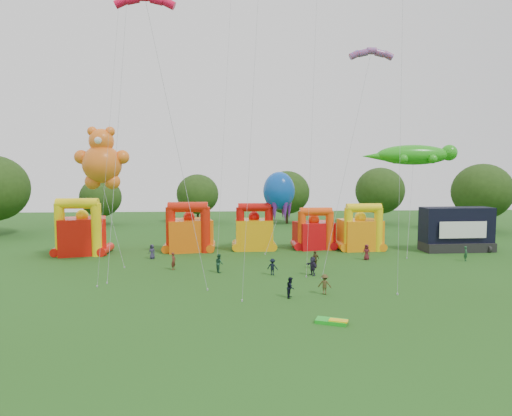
{
  "coord_description": "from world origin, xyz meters",
  "views": [
    {
      "loc": [
        -2.62,
        -26.61,
        10.14
      ],
      "look_at": [
        0.08,
        18.0,
        6.21
      ],
      "focal_mm": 32.0,
      "sensor_mm": 36.0,
      "label": 1
    }
  ],
  "objects": [
    {
      "name": "tree_ring",
      "position": [
        -1.19,
        0.62,
        6.26
      ],
      "size": [
        124.17,
        126.28,
        12.07
      ],
      "color": "#352314",
      "rests_on": "ground"
    },
    {
      "name": "bouncy_castle_2",
      "position": [
        0.53,
        29.4,
        2.26
      ],
      "size": [
        4.49,
        3.61,
        5.9
      ],
      "color": "orange",
      "rests_on": "ground"
    },
    {
      "name": "spectator_6",
      "position": [
        12.6,
        22.31,
        0.86
      ],
      "size": [
        0.99,
        0.97,
        1.72
      ],
      "primitive_type": "imported",
      "rotation": [
        0.0,
        0.0,
        5.53
      ],
      "color": "#58191E",
      "rests_on": "ground"
    },
    {
      "name": "parafoil_kites",
      "position": [
        1.79,
        16.11,
        12.14
      ],
      "size": [
        29.43,
        14.26,
        32.58
      ],
      "color": "red",
      "rests_on": "ground"
    },
    {
      "name": "spectator_4",
      "position": [
        6.11,
        18.4,
        0.91
      ],
      "size": [
        1.13,
        0.96,
        1.82
      ],
      "primitive_type": "imported",
      "rotation": [
        0.0,
        0.0,
        3.73
      ],
      "color": "#493C1D",
      "rests_on": "ground"
    },
    {
      "name": "ground",
      "position": [
        0.0,
        0.0,
        0.0
      ],
      "size": [
        160.0,
        160.0,
        0.0
      ],
      "primitive_type": "plane",
      "color": "#214D15",
      "rests_on": "ground"
    },
    {
      "name": "diamond_kites",
      "position": [
        -0.08,
        15.72,
        16.56
      ],
      "size": [
        27.32,
        19.26,
        36.12
      ],
      "color": "red",
      "rests_on": "ground"
    },
    {
      "name": "bouncy_castle_3",
      "position": [
        8.1,
        29.62,
        2.04
      ],
      "size": [
        5.16,
        4.52,
        5.3
      ],
      "color": "red",
      "rests_on": "ground"
    },
    {
      "name": "stage_trailer",
      "position": [
        25.23,
        27.12,
        2.6
      ],
      "size": [
        8.59,
        3.47,
        5.39
      ],
      "color": "black",
      "rests_on": "ground"
    },
    {
      "name": "spectator_7",
      "position": [
        23.22,
        20.99,
        0.82
      ],
      "size": [
        0.65,
        0.72,
        1.64
      ],
      "primitive_type": "imported",
      "rotation": [
        0.0,
        0.0,
        1.02
      ],
      "color": "#1C4628",
      "rests_on": "ground"
    },
    {
      "name": "spectator_3",
      "position": [
        1.51,
        15.75,
        0.79
      ],
      "size": [
        1.17,
        0.95,
        1.59
      ],
      "primitive_type": "imported",
      "rotation": [
        0.0,
        0.0,
        2.73
      ],
      "color": "black",
      "rests_on": "ground"
    },
    {
      "name": "spectator_5",
      "position": [
        5.27,
        15.42,
        0.9
      ],
      "size": [
        1.15,
        1.74,
        1.8
      ],
      "primitive_type": "imported",
      "rotation": [
        0.0,
        0.0,
        5.12
      ],
      "color": "#28233A",
      "rests_on": "ground"
    },
    {
      "name": "bouncy_castle_4",
      "position": [
        13.71,
        28.48,
        2.24
      ],
      "size": [
        5.16,
        4.32,
        5.88
      ],
      "color": "orange",
      "rests_on": "ground"
    },
    {
      "name": "spectator_8",
      "position": [
        2.2,
        8.14,
        0.81
      ],
      "size": [
        0.84,
        0.95,
        1.63
      ],
      "primitive_type": "imported",
      "rotation": [
        0.0,
        0.0,
        1.24
      ],
      "color": "black",
      "rests_on": "ground"
    },
    {
      "name": "gecko_kite",
      "position": [
        19.87,
        28.27,
        6.55
      ],
      "size": [
        12.78,
        11.84,
        13.3
      ],
      "color": "#249F16",
      "rests_on": "ground"
    },
    {
      "name": "spectator_1",
      "position": [
        -8.14,
        18.65,
        0.87
      ],
      "size": [
        0.58,
        0.72,
        1.74
      ],
      "primitive_type": "imported",
      "rotation": [
        0.0,
        0.0,
        1.28
      ],
      "color": "#5C241A",
      "rests_on": "ground"
    },
    {
      "name": "teddy_bear_kite",
      "position": [
        -15.24,
        20.92,
        9.23
      ],
      "size": [
        5.54,
        3.93,
        14.44
      ],
      "color": "orange",
      "rests_on": "ground"
    },
    {
      "name": "bouncy_castle_1",
      "position": [
        -7.46,
        29.03,
        2.32
      ],
      "size": [
        6.05,
        5.23,
        6.11
      ],
      "color": "orange",
      "rests_on": "ground"
    },
    {
      "name": "octopus_kite",
      "position": [
        3.3,
        28.45,
        5.74
      ],
      "size": [
        3.95,
        4.89,
        9.77
      ],
      "color": "#0C4AB6",
      "rests_on": "ground"
    },
    {
      "name": "spectator_2",
      "position": [
        -3.56,
        17.22,
        0.9
      ],
      "size": [
        0.95,
        1.06,
        1.8
      ],
      "primitive_type": "imported",
      "rotation": [
        0.0,
        0.0,
        1.93
      ],
      "color": "#1C462D",
      "rests_on": "ground"
    },
    {
      "name": "spectator_9",
      "position": [
        5.07,
        8.91,
        0.82
      ],
      "size": [
        1.2,
        0.93,
        1.64
      ],
      "primitive_type": "imported",
      "rotation": [
        0.0,
        0.0,
        2.8
      ],
      "color": "#44391B",
      "rests_on": "ground"
    },
    {
      "name": "bouncy_castle_0",
      "position": [
        -19.84,
        27.53,
        2.54
      ],
      "size": [
        6.17,
        5.42,
        6.71
      ],
      "color": "red",
      "rests_on": "ground"
    },
    {
      "name": "spectator_0",
      "position": [
        -11.2,
        24.29,
        0.82
      ],
      "size": [
        0.94,
        0.79,
        1.63
      ],
      "primitive_type": "imported",
      "rotation": [
        0.0,
        0.0,
        -0.4
      ],
      "color": "#2F2A47",
      "rests_on": "ground"
    },
    {
      "name": "folded_kite_bundle",
      "position": [
        4.12,
        2.08,
        0.14
      ],
      "size": [
        2.23,
        1.71,
        0.31
      ],
      "color": "green",
      "rests_on": "ground"
    }
  ]
}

